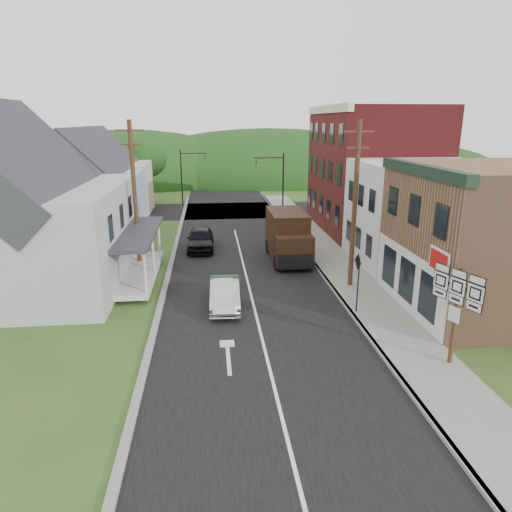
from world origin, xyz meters
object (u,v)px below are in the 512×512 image
object	(u,v)px
dark_sedan	(201,239)
warning_sign	(358,275)
route_sign_cluster	(456,303)
silver_sedan	(225,294)
delivery_van	(288,236)

from	to	relation	value
dark_sedan	warning_sign	distance (m)	14.51
route_sign_cluster	warning_sign	xyz separation A→B (m)	(-1.98, 5.08, -0.58)
dark_sedan	route_sign_cluster	bearing A→B (deg)	-60.44
warning_sign	dark_sedan	bearing A→B (deg)	118.50
silver_sedan	route_sign_cluster	distance (m)	10.70
route_sign_cluster	delivery_van	bearing A→B (deg)	84.16
dark_sedan	route_sign_cluster	size ratio (longest dim) A/B	1.22
silver_sedan	route_sign_cluster	xyz separation A→B (m)	(8.18, -6.64, 1.90)
silver_sedan	dark_sedan	world-z (taller)	dark_sedan
warning_sign	silver_sedan	bearing A→B (deg)	162.97
route_sign_cluster	warning_sign	bearing A→B (deg)	90.79
dark_sedan	route_sign_cluster	world-z (taller)	route_sign_cluster
silver_sedan	warning_sign	world-z (taller)	warning_sign
silver_sedan	dark_sedan	xyz separation A→B (m)	(-1.34, 10.78, 0.10)
dark_sedan	delivery_van	distance (m)	6.67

